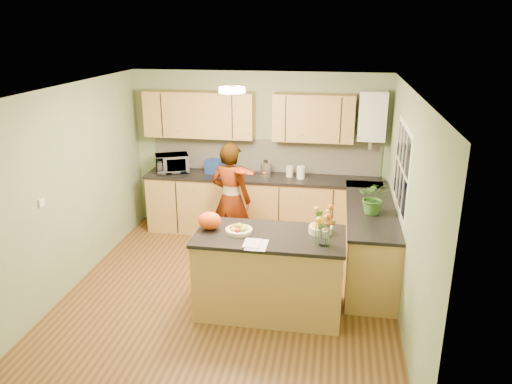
# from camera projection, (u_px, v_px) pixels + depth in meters

# --- Properties ---
(floor) EXTENTS (4.50, 4.50, 0.00)m
(floor) POSITION_uv_depth(u_px,v_px,m) (230.00, 293.00, 6.19)
(floor) COLOR #543218
(floor) RESTS_ON ground
(ceiling) EXTENTS (4.00, 4.50, 0.02)m
(ceiling) POSITION_uv_depth(u_px,v_px,m) (226.00, 90.00, 5.38)
(ceiling) COLOR white
(ceiling) RESTS_ON wall_back
(wall_back) EXTENTS (4.00, 0.02, 2.50)m
(wall_back) POSITION_uv_depth(u_px,v_px,m) (259.00, 152.00, 7.89)
(wall_back) COLOR gray
(wall_back) RESTS_ON floor
(wall_front) EXTENTS (4.00, 0.02, 2.50)m
(wall_front) POSITION_uv_depth(u_px,v_px,m) (163.00, 299.00, 3.68)
(wall_front) COLOR gray
(wall_front) RESTS_ON floor
(wall_left) EXTENTS (0.02, 4.50, 2.50)m
(wall_left) POSITION_uv_depth(u_px,v_px,m) (69.00, 190.00, 6.10)
(wall_left) COLOR gray
(wall_left) RESTS_ON floor
(wall_right) EXTENTS (0.02, 4.50, 2.50)m
(wall_right) POSITION_uv_depth(u_px,v_px,m) (406.00, 209.00, 5.48)
(wall_right) COLOR gray
(wall_right) RESTS_ON floor
(back_counter) EXTENTS (3.64, 0.62, 0.94)m
(back_counter) POSITION_uv_depth(u_px,v_px,m) (262.00, 205.00, 7.84)
(back_counter) COLOR tan
(back_counter) RESTS_ON floor
(right_counter) EXTENTS (0.62, 2.24, 0.94)m
(right_counter) POSITION_uv_depth(u_px,v_px,m) (369.00, 240.00, 6.57)
(right_counter) COLOR tan
(right_counter) RESTS_ON floor
(splashback) EXTENTS (3.60, 0.02, 0.52)m
(splashback) POSITION_uv_depth(u_px,v_px,m) (265.00, 155.00, 7.88)
(splashback) COLOR beige
(splashback) RESTS_ON back_counter
(upper_cabinets) EXTENTS (3.20, 0.34, 0.70)m
(upper_cabinets) POSITION_uv_depth(u_px,v_px,m) (246.00, 116.00, 7.56)
(upper_cabinets) COLOR tan
(upper_cabinets) RESTS_ON wall_back
(boiler) EXTENTS (0.40, 0.30, 0.86)m
(boiler) POSITION_uv_depth(u_px,v_px,m) (372.00, 116.00, 7.27)
(boiler) COLOR white
(boiler) RESTS_ON wall_back
(window_right) EXTENTS (0.01, 1.30, 1.05)m
(window_right) POSITION_uv_depth(u_px,v_px,m) (402.00, 167.00, 5.94)
(window_right) COLOR white
(window_right) RESTS_ON wall_right
(light_switch) EXTENTS (0.02, 0.09, 0.09)m
(light_switch) POSITION_uv_depth(u_px,v_px,m) (41.00, 202.00, 5.52)
(light_switch) COLOR white
(light_switch) RESTS_ON wall_left
(ceiling_lamp) EXTENTS (0.30, 0.30, 0.07)m
(ceiling_lamp) POSITION_uv_depth(u_px,v_px,m) (232.00, 90.00, 5.68)
(ceiling_lamp) COLOR #FFEABF
(ceiling_lamp) RESTS_ON ceiling
(peninsula_island) EXTENTS (1.67, 0.85, 0.95)m
(peninsula_island) POSITION_uv_depth(u_px,v_px,m) (270.00, 273.00, 5.69)
(peninsula_island) COLOR tan
(peninsula_island) RESTS_ON floor
(fruit_dish) EXTENTS (0.30, 0.30, 0.11)m
(fruit_dish) POSITION_uv_depth(u_px,v_px,m) (239.00, 229.00, 5.58)
(fruit_dish) COLOR beige
(fruit_dish) RESTS_ON peninsula_island
(orange_bowl) EXTENTS (0.26, 0.26, 0.15)m
(orange_bowl) POSITION_uv_depth(u_px,v_px,m) (321.00, 227.00, 5.57)
(orange_bowl) COLOR beige
(orange_bowl) RESTS_ON peninsula_island
(flower_vase) EXTENTS (0.26, 0.26, 0.49)m
(flower_vase) POSITION_uv_depth(u_px,v_px,m) (325.00, 217.00, 5.17)
(flower_vase) COLOR silver
(flower_vase) RESTS_ON peninsula_island
(orange_bag) EXTENTS (0.27, 0.23, 0.20)m
(orange_bag) POSITION_uv_depth(u_px,v_px,m) (210.00, 221.00, 5.66)
(orange_bag) COLOR #FF5115
(orange_bag) RESTS_ON peninsula_island
(papers) EXTENTS (0.22, 0.30, 0.01)m
(papers) POSITION_uv_depth(u_px,v_px,m) (257.00, 245.00, 5.27)
(papers) COLOR white
(papers) RESTS_ON peninsula_island
(violinist) EXTENTS (0.69, 0.55, 1.65)m
(violinist) POSITION_uv_depth(u_px,v_px,m) (231.00, 200.00, 7.02)
(violinist) COLOR #EAAF8F
(violinist) RESTS_ON floor
(violin) EXTENTS (0.62, 0.53, 0.15)m
(violin) POSITION_uv_depth(u_px,v_px,m) (242.00, 171.00, 6.63)
(violin) COLOR #4E1504
(violin) RESTS_ON violinist
(microwave) EXTENTS (0.60, 0.52, 0.28)m
(microwave) POSITION_uv_depth(u_px,v_px,m) (172.00, 163.00, 7.88)
(microwave) COLOR white
(microwave) RESTS_ON back_counter
(blue_box) EXTENTS (0.33, 0.29, 0.22)m
(blue_box) POSITION_uv_depth(u_px,v_px,m) (215.00, 167.00, 7.81)
(blue_box) COLOR navy
(blue_box) RESTS_ON back_counter
(kettle) EXTENTS (0.16, 0.16, 0.30)m
(kettle) POSITION_uv_depth(u_px,v_px,m) (266.00, 168.00, 7.67)
(kettle) COLOR silver
(kettle) RESTS_ON back_counter
(jar_cream) EXTENTS (0.14, 0.14, 0.17)m
(jar_cream) POSITION_uv_depth(u_px,v_px,m) (290.00, 171.00, 7.65)
(jar_cream) COLOR beige
(jar_cream) RESTS_ON back_counter
(jar_white) EXTENTS (0.16, 0.16, 0.19)m
(jar_white) POSITION_uv_depth(u_px,v_px,m) (301.00, 172.00, 7.56)
(jar_white) COLOR white
(jar_white) RESTS_ON back_counter
(potted_plant) EXTENTS (0.40, 0.35, 0.42)m
(potted_plant) POSITION_uv_depth(u_px,v_px,m) (374.00, 197.00, 6.12)
(potted_plant) COLOR #346923
(potted_plant) RESTS_ON right_counter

